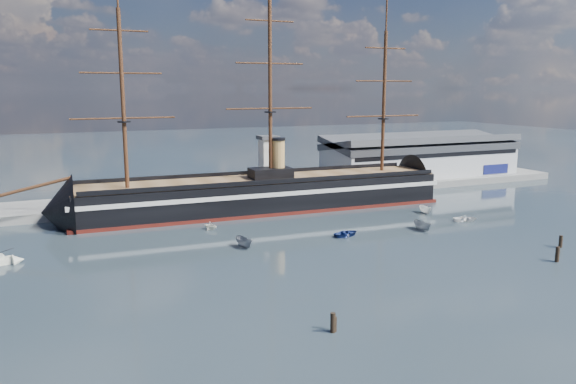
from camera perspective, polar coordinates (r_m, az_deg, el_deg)
name	(u,v)px	position (r m, az deg, el deg)	size (l,w,h in m)	color
ground	(312,226)	(121.17, 2.48, -3.52)	(600.00, 600.00, 0.00)	#243038
quay	(287,195)	(157.19, -0.06, -0.27)	(180.00, 18.00, 2.00)	slate
warehouse	(420,157)	(183.67, 13.29, 3.53)	(63.00, 21.00, 11.60)	#B7BABC
quay_tower	(268,163)	(150.24, -2.05, 3.00)	(5.00, 5.00, 15.00)	silver
warship	(256,194)	(136.22, -3.22, -0.22)	(113.17, 19.54, 53.94)	black
motorboat_a	(244,248)	(105.64, -4.45, -5.65)	(6.16, 2.26, 2.46)	slate
motorboat_b	(347,236)	(114.01, 5.98, -4.46)	(3.50, 1.40, 1.63)	navy
motorboat_c	(422,230)	(121.23, 13.48, -3.80)	(6.19, 2.27, 2.47)	gray
motorboat_d	(211,230)	(119.61, -7.86, -3.80)	(5.22, 2.26, 1.91)	white
motorboat_e	(466,221)	(132.08, 17.60, -2.84)	(3.34, 1.34, 1.56)	white
motorboat_f	(425,214)	(137.26, 13.78, -2.15)	(5.66, 2.07, 2.26)	white
piling_near_left	(333,332)	(70.69, 4.57, -14.02)	(0.64, 0.64, 3.20)	black
piling_near_right	(557,262)	(107.27, 25.62, -6.42)	(0.64, 0.64, 3.40)	black
piling_far_right	(560,248)	(116.99, 25.91, -5.10)	(0.64, 0.64, 3.04)	black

